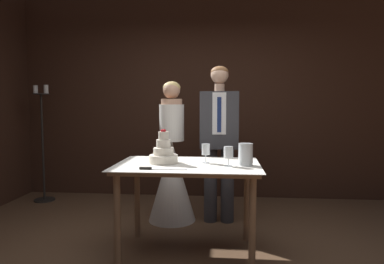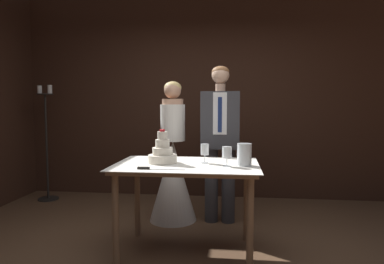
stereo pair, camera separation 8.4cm
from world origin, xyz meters
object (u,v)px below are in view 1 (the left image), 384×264
groom (219,136)px  cake_knife (154,169)px  tiered_cake (164,153)px  wine_glass_middle (206,150)px  candle_stand (43,149)px  bride (172,170)px  hurricane_candle (246,155)px  cake_table (188,175)px  wine_glass_near (228,153)px

groom → cake_knife: bearing=-114.4°
tiered_cake → groom: 0.97m
cake_knife → wine_glass_middle: (0.40, 0.35, 0.11)m
candle_stand → groom: bearing=-14.8°
cake_knife → bride: 1.16m
wine_glass_middle → candle_stand: candle_stand is taller
hurricane_candle → groom: (-0.24, 0.88, 0.08)m
cake_table → wine_glass_middle: (0.16, 0.06, 0.22)m
groom → candle_stand: (-2.43, 0.64, -0.25)m
tiered_cake → cake_knife: bearing=-94.8°
candle_stand → wine_glass_near: bearing=-32.0°
cake_table → hurricane_candle: hurricane_candle is taller
bride → candle_stand: candle_stand is taller
wine_glass_near → bride: size_ratio=0.11×
hurricane_candle → candle_stand: (-2.67, 1.53, -0.17)m
tiered_cake → candle_stand: 2.44m
hurricane_candle → tiered_cake: bearing=175.6°
cake_table → hurricane_candle: (0.51, -0.04, 0.19)m
hurricane_candle → cake_knife: bearing=-161.3°
cake_knife → wine_glass_middle: size_ratio=2.23×
wine_glass_middle → hurricane_candle: bearing=-15.2°
tiered_cake → groom: groom is taller
groom → candle_stand: 2.53m
cake_table → hurricane_candle: size_ratio=6.60×
cake_table → bride: bride is taller
cake_table → cake_knife: 0.40m
cake_table → wine_glass_middle: size_ratio=7.28×
cake_knife → bride: bearing=90.2°
groom → tiered_cake: bearing=-120.6°
cake_knife → groom: size_ratio=0.22×
cake_table → candle_stand: (-2.16, 1.49, 0.02)m
cake_knife → wine_glass_near: wine_glass_near is taller
wine_glass_near → hurricane_candle: hurricane_candle is taller
cake_table → cake_knife: cake_knife is taller
tiered_cake → wine_glass_near: bearing=-10.2°
hurricane_candle → bride: size_ratio=0.12×
wine_glass_middle → candle_stand: (-2.32, 1.43, -0.20)m
cake_table → groom: bearing=72.4°
tiered_cake → groom: size_ratio=0.17×
wine_glass_middle → groom: 0.80m
cake_table → hurricane_candle: bearing=-4.2°
wine_glass_middle → groom: bearing=82.0°
tiered_cake → wine_glass_middle: bearing=5.7°
bride → groom: 0.67m
cake_table → wine_glass_near: 0.42m
candle_stand → bride: bearing=-18.7°
wine_glass_middle → bride: (-0.43, 0.79, -0.35)m
hurricane_candle → groom: bearing=105.0°
cake_knife → hurricane_candle: hurricane_candle is taller
bride → candle_stand: bearing=161.3°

